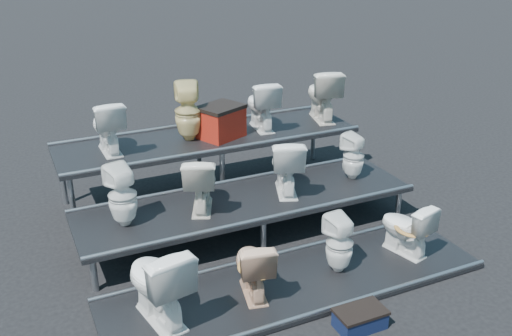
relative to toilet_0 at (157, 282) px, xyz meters
name	(u,v)px	position (x,y,z in m)	size (l,w,h in m)	color
ground	(247,232)	(1.51, 1.30, -0.48)	(80.00, 80.00, 0.00)	black
tier_front	(296,283)	(1.51, 0.00, -0.45)	(4.20, 1.20, 0.06)	black
tier_mid	(247,216)	(1.51, 1.30, -0.25)	(4.20, 1.20, 0.46)	black
tier_back	(210,164)	(1.51, 2.60, -0.05)	(4.20, 1.20, 0.86)	black
toilet_0	(157,282)	(0.00, 0.00, 0.00)	(0.47, 0.82, 0.84)	white
toilet_1	(253,266)	(0.99, 0.00, -0.09)	(0.37, 0.64, 0.66)	tan
toilet_2	(339,244)	(2.03, 0.00, -0.08)	(0.30, 0.31, 0.67)	white
toilet_3	(406,228)	(2.93, 0.00, -0.10)	(0.36, 0.63, 0.65)	white
toilet_4	(122,196)	(-0.01, 1.30, 0.34)	(0.32, 0.33, 0.71)	white
toilet_5	(201,182)	(0.91, 1.30, 0.33)	(0.38, 0.68, 0.69)	beige
toilet_6	(286,165)	(2.05, 1.30, 0.35)	(0.41, 0.72, 0.73)	white
toilet_7	(354,156)	(3.05, 1.30, 0.29)	(0.28, 0.29, 0.62)	white
toilet_8	(107,126)	(0.12, 2.60, 0.73)	(0.39, 0.68, 0.70)	white
toilet_9	(188,111)	(1.21, 2.60, 0.78)	(0.36, 0.37, 0.80)	#DBC882
toilet_10	(261,105)	(2.32, 2.60, 0.74)	(0.40, 0.70, 0.71)	white
toilet_11	(322,94)	(3.33, 2.60, 0.77)	(0.44, 0.77, 0.78)	beige
red_crate	(221,123)	(1.65, 2.50, 0.59)	(0.57, 0.45, 0.41)	#9E2511
step_stool	(360,320)	(1.74, -0.86, -0.39)	(0.47, 0.28, 0.17)	black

